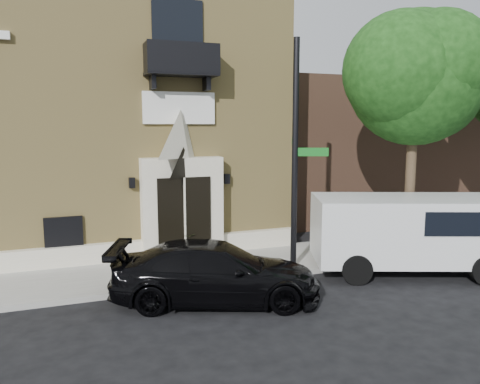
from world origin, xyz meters
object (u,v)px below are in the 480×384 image
(pedestrian_near, at_px, (377,219))
(black_sedan, at_px, (216,272))
(cargo_van, at_px, (417,231))
(dumpster, at_px, (463,232))
(fire_hydrant, at_px, (407,243))
(street_sign, at_px, (296,155))

(pedestrian_near, bearing_deg, black_sedan, 6.58)
(cargo_van, distance_m, dumpster, 3.38)
(cargo_van, xyz_separation_m, fire_hydrant, (0.62, 1.11, -0.69))
(street_sign, relative_size, pedestrian_near, 3.81)
(cargo_van, xyz_separation_m, street_sign, (-3.33, 1.38, 2.23))
(cargo_van, height_order, dumpster, cargo_van)
(cargo_van, distance_m, pedestrian_near, 3.08)
(black_sedan, height_order, cargo_van, cargo_van)
(cargo_van, relative_size, street_sign, 0.90)
(cargo_van, bearing_deg, fire_hydrant, 81.83)
(black_sedan, distance_m, cargo_van, 6.27)
(dumpster, height_order, pedestrian_near, pedestrian_near)
(fire_hydrant, height_order, dumpster, dumpster)
(black_sedan, bearing_deg, cargo_van, -69.98)
(dumpster, bearing_deg, pedestrian_near, 148.49)
(cargo_van, xyz_separation_m, pedestrian_near, (0.82, 2.96, -0.25))
(black_sedan, height_order, dumpster, black_sedan)
(cargo_van, height_order, pedestrian_near, cargo_van)
(dumpster, bearing_deg, cargo_van, -152.38)
(street_sign, bearing_deg, fire_hydrant, 18.11)
(dumpster, bearing_deg, fire_hydrant, -171.20)
(black_sedan, relative_size, pedestrian_near, 2.94)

